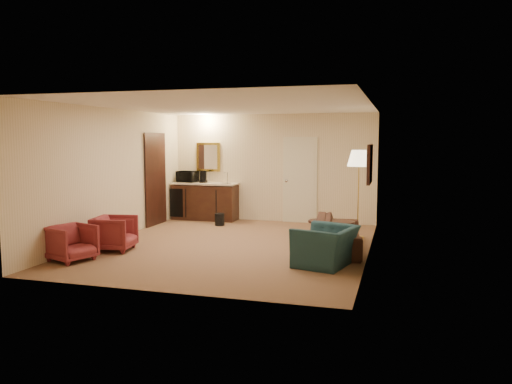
# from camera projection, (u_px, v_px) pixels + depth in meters

# --- Properties ---
(ground) EXTENTS (6.00, 6.00, 0.00)m
(ground) POSITION_uv_depth(u_px,v_px,m) (233.00, 245.00, 9.39)
(ground) COLOR brown
(ground) RESTS_ON ground
(room_walls) EXTENTS (5.02, 6.01, 2.61)m
(room_walls) POSITION_uv_depth(u_px,v_px,m) (240.00, 153.00, 9.97)
(room_walls) COLOR beige
(room_walls) RESTS_ON ground
(wetbar_cabinet) EXTENTS (1.64, 0.58, 0.92)m
(wetbar_cabinet) POSITION_uv_depth(u_px,v_px,m) (205.00, 201.00, 12.40)
(wetbar_cabinet) COLOR #371F11
(wetbar_cabinet) RESTS_ON ground
(sofa) EXTENTS (0.82, 2.07, 0.79)m
(sofa) POSITION_uv_depth(u_px,v_px,m) (338.00, 228.00, 9.00)
(sofa) COLOR black
(sofa) RESTS_ON ground
(teal_armchair) EXTENTS (0.84, 1.08, 0.84)m
(teal_armchair) POSITION_uv_depth(u_px,v_px,m) (326.00, 239.00, 7.85)
(teal_armchair) COLOR #1D3E49
(teal_armchair) RESTS_ON ground
(rose_chair_near) EXTENTS (0.73, 0.77, 0.69)m
(rose_chair_near) POSITION_uv_depth(u_px,v_px,m) (115.00, 231.00, 8.94)
(rose_chair_near) COLOR maroon
(rose_chair_near) RESTS_ON ground
(rose_chair_far) EXTENTS (0.77, 0.80, 0.66)m
(rose_chair_far) POSITION_uv_depth(u_px,v_px,m) (71.00, 241.00, 8.16)
(rose_chair_far) COLOR maroon
(rose_chair_far) RESTS_ON ground
(coffee_table) EXTENTS (1.02, 0.88, 0.50)m
(coffee_table) POSITION_uv_depth(u_px,v_px,m) (331.00, 234.00, 9.23)
(coffee_table) COLOR black
(coffee_table) RESTS_ON ground
(floor_lamp) EXTENTS (0.60, 0.60, 1.79)m
(floor_lamp) POSITION_uv_depth(u_px,v_px,m) (358.00, 194.00, 10.03)
(floor_lamp) COLOR #B7973D
(floor_lamp) RESTS_ON ground
(waste_bin) EXTENTS (0.28, 0.28, 0.28)m
(waste_bin) POSITION_uv_depth(u_px,v_px,m) (220.00, 219.00, 11.56)
(waste_bin) COLOR black
(waste_bin) RESTS_ON ground
(microwave) EXTENTS (0.54, 0.36, 0.34)m
(microwave) POSITION_uv_depth(u_px,v_px,m) (187.00, 175.00, 12.54)
(microwave) COLOR black
(microwave) RESTS_ON wetbar_cabinet
(coffee_maker) EXTENTS (0.16, 0.16, 0.30)m
(coffee_maker) POSITION_uv_depth(u_px,v_px,m) (203.00, 177.00, 12.34)
(coffee_maker) COLOR black
(coffee_maker) RESTS_ON wetbar_cabinet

